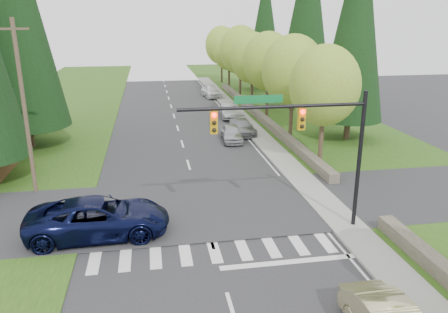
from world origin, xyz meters
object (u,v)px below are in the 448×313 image
object	(u,v)px
suv_navy	(99,218)
parked_car_e	(210,91)
parked_car_d	(211,91)
parked_car_c	(229,111)
parked_car_b	(242,127)
parked_car_a	(232,133)

from	to	relation	value
suv_navy	parked_car_e	size ratio (longest dim) A/B	1.58
parked_car_e	parked_car_d	bearing A→B (deg)	-88.40
parked_car_c	parked_car_b	bearing A→B (deg)	-84.97
parked_car_b	parked_car_c	distance (m)	6.83
suv_navy	parked_car_b	size ratio (longest dim) A/B	1.49
parked_car_a	parked_car_b	distance (m)	2.64
suv_navy	parked_car_b	world-z (taller)	suv_navy
suv_navy	parked_car_c	bearing A→B (deg)	-25.41
parked_car_e	parked_car_c	bearing A→B (deg)	-88.40
parked_car_a	parked_car_d	xyz separation A→B (m)	(1.40, 21.53, 0.10)
suv_navy	parked_car_c	distance (m)	26.83
parked_car_e	suv_navy	bearing A→B (deg)	-104.15
parked_car_c	parked_car_e	bearing A→B (deg)	95.03
parked_car_d	parked_car_e	xyz separation A→B (m)	(0.00, 1.13, -0.18)
parked_car_d	parked_car_e	size ratio (longest dim) A/B	1.11
suv_navy	parked_car_d	bearing A→B (deg)	-17.95
parked_car_e	parked_car_a	bearing A→B (deg)	-91.94
parked_car_b	parked_car_a	bearing A→B (deg)	-125.27
suv_navy	parked_car_b	xyz separation A→B (m)	(10.77, 17.74, -0.28)
parked_car_a	parked_car_c	world-z (taller)	parked_car_c
parked_car_b	parked_car_d	distance (m)	19.30
suv_navy	parked_car_d	size ratio (longest dim) A/B	1.43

